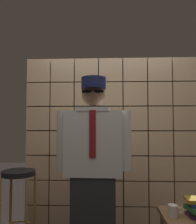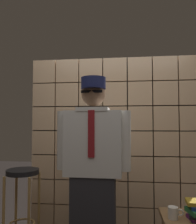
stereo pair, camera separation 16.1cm
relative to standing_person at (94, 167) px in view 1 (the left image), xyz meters
The scene contains 4 objects.
glass_block_wall 0.81m from the standing_person, 78.11° to the left, with size 2.15×0.10×2.15m.
standing_person is the anchor object (origin of this frame).
bar_stool 0.89m from the standing_person, 161.28° to the left, with size 0.34×0.34×0.81m.
coffee_mug 0.76m from the standing_person, 10.11° to the right, with size 0.13×0.08×0.09m.
Camera 1 is at (-0.03, -1.69, 1.28)m, focal length 37.15 mm.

